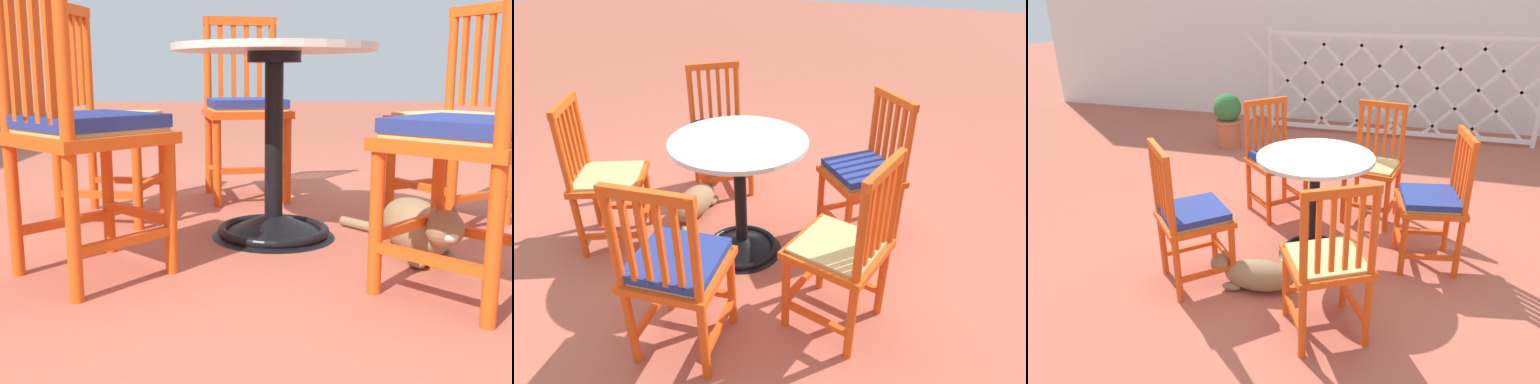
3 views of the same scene
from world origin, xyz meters
The scene contains 8 objects.
ground_plane centered at (0.00, 0.00, 0.00)m, with size 24.00×24.00×0.00m, color #AD5642.
cafe_table centered at (-0.02, 0.13, 0.28)m, with size 0.76×0.76×0.73m.
orange_chair_facing_out centered at (-0.66, -0.39, 0.45)m, with size 0.57×0.57×0.91m.
orange_chair_by_planter centered at (0.23, -0.65, 0.43)m, with size 0.54×0.54×0.91m.
orange_chair_near_fence centered at (0.74, 0.23, 0.45)m, with size 0.46×0.46×0.91m.
orange_chair_tucked_in centered at (0.30, 0.83, 0.43)m, with size 0.46×0.46×0.91m.
orange_chair_at_corner centered at (-0.47, 0.72, 0.45)m, with size 0.57×0.57×0.91m.
tabby_cat centered at (-0.28, -0.37, 0.10)m, with size 0.71×0.33×0.23m.
Camera 2 is at (1.92, 1.23, 1.67)m, focal length 31.42 mm.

